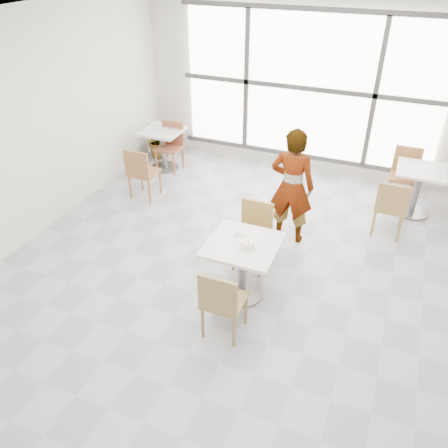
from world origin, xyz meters
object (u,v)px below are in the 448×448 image
at_px(main_table, 243,259).
at_px(bg_table_right, 418,185).
at_px(person, 292,187).
at_px(oatmeal_bowl, 247,244).
at_px(bg_chair_right_far, 405,171).
at_px(bg_table_left, 163,144).
at_px(plant_left, 161,139).
at_px(chair_near, 222,300).
at_px(bg_chair_left_far, 171,143).
at_px(coffee_cup, 238,233).
at_px(bg_chair_left_near, 141,171).
at_px(chair_far, 254,230).
at_px(bg_chair_right_near, 391,205).

bearing_deg(main_table, bg_table_right, 57.28).
bearing_deg(person, bg_table_right, -139.97).
distance_m(oatmeal_bowl, bg_chair_right_far, 3.60).
distance_m(bg_table_left, bg_chair_right_far, 4.16).
bearing_deg(plant_left, main_table, -47.90).
xyz_separation_m(chair_near, person, (0.15, 2.10, 0.32)).
bearing_deg(oatmeal_bowl, bg_chair_left_far, 131.23).
height_order(person, bg_chair_right_far, person).
relative_size(coffee_cup, bg_chair_left_far, 0.18).
bearing_deg(plant_left, bg_table_right, -4.39).
height_order(main_table, oatmeal_bowl, oatmeal_bowl).
xyz_separation_m(coffee_cup, person, (0.30, 1.25, 0.04)).
bearing_deg(bg_chair_left_near, chair_far, 157.41).
height_order(coffee_cup, bg_chair_left_near, bg_chair_left_near).
distance_m(bg_table_left, bg_chair_left_near, 1.16).
bearing_deg(bg_chair_right_far, oatmeal_bowl, -115.03).
distance_m(person, bg_table_left, 3.07).
bearing_deg(oatmeal_bowl, chair_far, 102.36).
bearing_deg(chair_near, main_table, -87.45).
bearing_deg(bg_chair_right_far, person, -127.66).
height_order(main_table, chair_near, chair_near).
xyz_separation_m(oatmeal_bowl, bg_chair_right_near, (1.41, 2.03, -0.29)).
relative_size(chair_far, bg_chair_left_far, 1.00).
xyz_separation_m(chair_near, bg_chair_right_near, (1.44, 2.69, 0.00)).
distance_m(main_table, bg_chair_right_far, 3.57).
height_order(chair_far, coffee_cup, chair_far).
bearing_deg(bg_table_left, bg_chair_right_far, 6.48).
xyz_separation_m(oatmeal_bowl, bg_table_left, (-2.62, 2.78, -0.31)).
bearing_deg(main_table, chair_near, -87.45).
height_order(main_table, bg_chair_left_near, bg_chair_left_near).
bearing_deg(person, chair_far, 67.92).
bearing_deg(bg_table_right, bg_table_left, -179.06).
bearing_deg(chair_near, bg_chair_right_near, -118.23).
xyz_separation_m(oatmeal_bowl, bg_chair_left_near, (-2.39, 1.65, -0.29)).
bearing_deg(bg_table_right, bg_chair_left_near, -163.72).
relative_size(oatmeal_bowl, person, 0.13).
bearing_deg(bg_chair_left_far, bg_chair_left_near, -85.26).
height_order(chair_near, bg_table_left, chair_near).
relative_size(chair_near, oatmeal_bowl, 4.14).
height_order(coffee_cup, plant_left, coffee_cup).
xyz_separation_m(bg_chair_right_far, plant_left, (-4.43, -0.04, -0.13)).
bearing_deg(chair_near, person, -94.19).
xyz_separation_m(bg_chair_left_near, bg_chair_left_far, (-0.10, 1.20, 0.00)).
relative_size(chair_near, bg_chair_right_far, 1.00).
distance_m(bg_table_left, bg_chair_left_far, 0.14).
bearing_deg(bg_chair_right_near, plant_left, -15.21).
bearing_deg(chair_near, plant_left, -53.28).
distance_m(chair_far, bg_chair_right_near, 2.05).
xyz_separation_m(bg_chair_left_near, bg_chair_right_far, (3.91, 1.60, 0.00)).
bearing_deg(bg_chair_right_far, bg_chair_left_far, -174.26).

